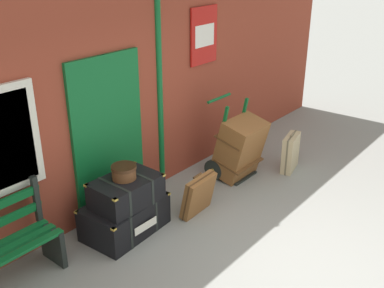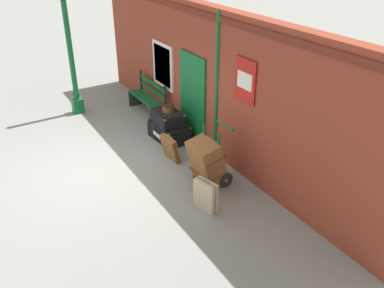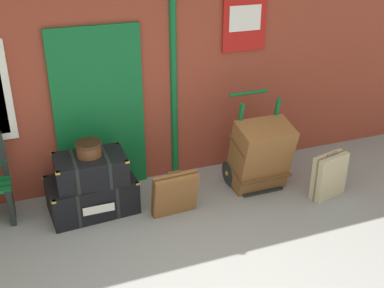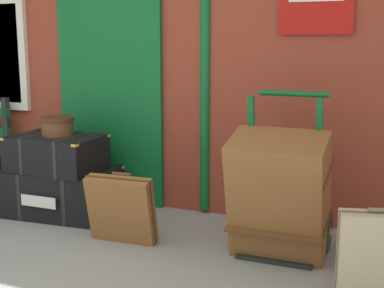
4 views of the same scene
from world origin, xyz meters
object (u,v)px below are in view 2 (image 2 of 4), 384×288
(platform_bench, at_px, (148,99))
(porters_trolley, at_px, (214,169))
(lamp_post, at_px, (73,71))
(large_brown_trunk, at_px, (207,162))
(steamer_trunk_base, at_px, (169,131))
(suitcase_slate, at_px, (170,148))
(steamer_trunk_middle, at_px, (167,118))
(round_hatbox, at_px, (168,108))
(suitcase_olive, at_px, (206,195))

(platform_bench, distance_m, porters_trolley, 3.80)
(lamp_post, bearing_deg, large_brown_trunk, 13.41)
(steamer_trunk_base, height_order, large_brown_trunk, large_brown_trunk)
(lamp_post, bearing_deg, platform_bench, 56.86)
(suitcase_slate, bearing_deg, steamer_trunk_middle, 155.77)
(platform_bench, bearing_deg, round_hatbox, -8.73)
(lamp_post, xyz_separation_m, steamer_trunk_base, (2.76, 1.42, -0.99))
(platform_bench, xyz_separation_m, steamer_trunk_base, (1.67, -0.24, -0.23))
(porters_trolley, xyz_separation_m, suitcase_slate, (-1.21, -0.36, 0.00))
(platform_bench, height_order, steamer_trunk_base, platform_bench)
(platform_bench, bearing_deg, suitcase_slate, -14.88)
(platform_bench, relative_size, round_hatbox, 5.34)
(platform_bench, height_order, steamer_trunk_middle, platform_bench)
(lamp_post, distance_m, steamer_trunk_middle, 3.15)
(lamp_post, xyz_separation_m, platform_bench, (1.08, 1.66, -0.75))
(lamp_post, bearing_deg, steamer_trunk_middle, 26.42)
(lamp_post, distance_m, porters_trolley, 5.13)
(steamer_trunk_base, bearing_deg, platform_bench, 171.84)
(platform_bench, xyz_separation_m, large_brown_trunk, (3.78, -0.50, 0.04))
(suitcase_slate, bearing_deg, round_hatbox, 154.31)
(round_hatbox, bearing_deg, platform_bench, 171.27)
(lamp_post, relative_size, round_hatbox, 10.44)
(round_hatbox, distance_m, porters_trolley, 2.17)
(large_brown_trunk, bearing_deg, round_hatbox, 173.48)
(steamer_trunk_base, distance_m, steamer_trunk_middle, 0.37)
(round_hatbox, xyz_separation_m, large_brown_trunk, (2.09, -0.24, -0.36))
(suitcase_slate, bearing_deg, steamer_trunk_base, 153.68)
(steamer_trunk_base, distance_m, large_brown_trunk, 2.14)
(steamer_trunk_middle, height_order, suitcase_slate, steamer_trunk_middle)
(platform_bench, relative_size, suitcase_olive, 2.61)
(steamer_trunk_middle, bearing_deg, round_hatbox, 78.23)
(porters_trolley, distance_m, suitcase_slate, 1.26)
(steamer_trunk_base, bearing_deg, suitcase_olive, -14.64)
(suitcase_slate, bearing_deg, suitcase_olive, -8.72)
(steamer_trunk_middle, distance_m, suitcase_slate, 1.02)
(platform_bench, bearing_deg, steamer_trunk_base, -8.16)
(lamp_post, height_order, suitcase_slate, lamp_post)
(steamer_trunk_base, height_order, round_hatbox, round_hatbox)
(porters_trolley, distance_m, suitcase_olive, 0.97)
(large_brown_trunk, distance_m, suitcase_slate, 1.24)
(steamer_trunk_middle, bearing_deg, lamp_post, -153.58)
(platform_bench, distance_m, large_brown_trunk, 3.81)
(platform_bench, xyz_separation_m, suitcase_olive, (4.50, -0.98, -0.16))
(porters_trolley, distance_m, large_brown_trunk, 0.27)
(porters_trolley, bearing_deg, platform_bench, 175.09)
(steamer_trunk_middle, relative_size, porters_trolley, 0.68)
(steamer_trunk_base, bearing_deg, large_brown_trunk, -6.99)
(large_brown_trunk, xyz_separation_m, suitcase_slate, (-1.21, -0.18, -0.20))
(steamer_trunk_base, xyz_separation_m, suitcase_slate, (0.89, -0.44, 0.07))
(steamer_trunk_base, xyz_separation_m, steamer_trunk_middle, (0.01, -0.04, 0.37))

